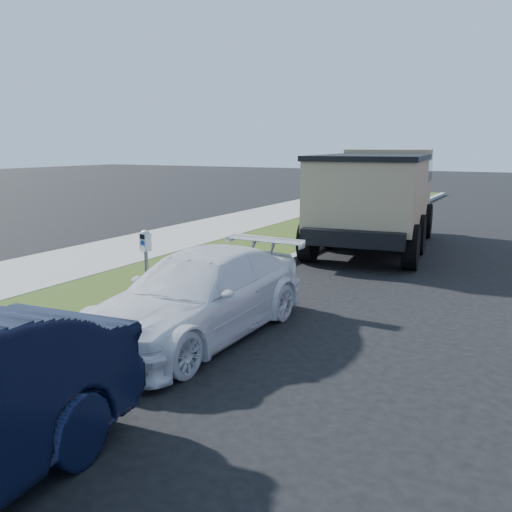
% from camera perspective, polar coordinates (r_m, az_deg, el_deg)
% --- Properties ---
extents(ground, '(120.00, 120.00, 0.00)m').
position_cam_1_polar(ground, '(8.39, 5.22, -8.83)').
color(ground, black).
rests_on(ground, ground).
extents(streetside, '(6.12, 50.00, 0.15)m').
position_cam_1_polar(streetside, '(12.97, -14.23, -1.51)').
color(streetside, gray).
rests_on(streetside, ground).
extents(parking_meter, '(0.21, 0.16, 1.38)m').
position_cam_1_polar(parking_meter, '(9.45, -11.52, 0.41)').
color(parking_meter, '#3F4247').
rests_on(parking_meter, ground).
extents(white_wagon, '(1.93, 4.53, 1.30)m').
position_cam_1_polar(white_wagon, '(8.42, -6.02, -4.12)').
color(white_wagon, white).
rests_on(white_wagon, ground).
extents(dump_truck, '(3.64, 7.44, 2.80)m').
position_cam_1_polar(dump_truck, '(16.28, 12.69, 6.54)').
color(dump_truck, black).
rests_on(dump_truck, ground).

